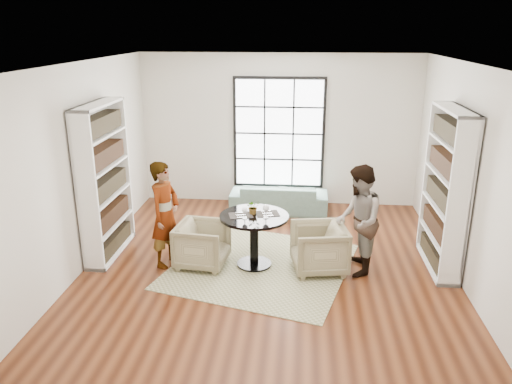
# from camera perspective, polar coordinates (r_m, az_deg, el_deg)

# --- Properties ---
(ground) EXTENTS (6.00, 6.00, 0.00)m
(ground) POSITION_cam_1_polar(r_m,az_deg,el_deg) (7.65, 1.39, -8.57)
(ground) COLOR brown
(room_shell) EXTENTS (6.00, 6.01, 6.00)m
(room_shell) POSITION_cam_1_polar(r_m,az_deg,el_deg) (7.69, 1.74, 1.66)
(room_shell) COLOR silver
(room_shell) RESTS_ON ground
(rug) EXTENTS (3.10, 3.10, 0.01)m
(rug) POSITION_cam_1_polar(r_m,az_deg,el_deg) (7.68, 0.57, -8.41)
(rug) COLOR tan
(rug) RESTS_ON ground
(pedestal_table) EXTENTS (1.03, 1.03, 0.82)m
(pedestal_table) POSITION_cam_1_polar(r_m,az_deg,el_deg) (7.46, -0.21, -4.31)
(pedestal_table) COLOR black
(pedestal_table) RESTS_ON ground
(sofa) EXTENTS (1.90, 0.76, 0.55)m
(sofa) POSITION_cam_1_polar(r_m,az_deg,el_deg) (9.80, 2.63, -0.64)
(sofa) COLOR gray
(sofa) RESTS_ON ground
(armchair_left) EXTENTS (0.83, 0.81, 0.68)m
(armchair_left) POSITION_cam_1_polar(r_m,az_deg,el_deg) (7.61, -6.13, -5.99)
(armchair_left) COLOR tan
(armchair_left) RESTS_ON ground
(armchair_right) EXTENTS (0.90, 0.88, 0.71)m
(armchair_right) POSITION_cam_1_polar(r_m,az_deg,el_deg) (7.47, 7.19, -6.38)
(armchair_right) COLOR tan
(armchair_right) RESTS_ON ground
(person_left) EXTENTS (0.55, 0.68, 1.62)m
(person_left) POSITION_cam_1_polar(r_m,az_deg,el_deg) (7.56, -10.35, -2.53)
(person_left) COLOR gray
(person_left) RESTS_ON ground
(person_right) EXTENTS (0.63, 0.80, 1.63)m
(person_right) POSITION_cam_1_polar(r_m,az_deg,el_deg) (7.34, 11.63, -3.22)
(person_right) COLOR gray
(person_right) RESTS_ON ground
(placemat_left) EXTENTS (0.40, 0.34, 0.01)m
(placemat_left) POSITION_cam_1_polar(r_m,az_deg,el_deg) (7.37, -1.76, -2.68)
(placemat_left) COLOR black
(placemat_left) RESTS_ON pedestal_table
(placemat_right) EXTENTS (0.40, 0.34, 0.01)m
(placemat_right) POSITION_cam_1_polar(r_m,az_deg,el_deg) (7.43, 1.29, -2.49)
(placemat_right) COLOR black
(placemat_right) RESTS_ON pedestal_table
(cutlery_left) EXTENTS (0.19, 0.25, 0.01)m
(cutlery_left) POSITION_cam_1_polar(r_m,az_deg,el_deg) (7.37, -1.76, -2.63)
(cutlery_left) COLOR silver
(cutlery_left) RESTS_ON placemat_left
(cutlery_right) EXTENTS (0.19, 0.25, 0.01)m
(cutlery_right) POSITION_cam_1_polar(r_m,az_deg,el_deg) (7.43, 1.29, -2.44)
(cutlery_right) COLOR silver
(cutlery_right) RESTS_ON placemat_right
(wine_glass_left) EXTENTS (0.08, 0.08, 0.18)m
(wine_glass_left) POSITION_cam_1_polar(r_m,az_deg,el_deg) (7.20, -1.29, -2.13)
(wine_glass_left) COLOR silver
(wine_glass_left) RESTS_ON pedestal_table
(wine_glass_right) EXTENTS (0.09, 0.09, 0.21)m
(wine_glass_right) POSITION_cam_1_polar(r_m,az_deg,el_deg) (7.22, 1.15, -1.90)
(wine_glass_right) COLOR silver
(wine_glass_right) RESTS_ON pedestal_table
(flower_centerpiece) EXTENTS (0.24, 0.23, 0.22)m
(flower_centerpiece) POSITION_cam_1_polar(r_m,az_deg,el_deg) (7.39, -0.32, -1.72)
(flower_centerpiece) COLOR gray
(flower_centerpiece) RESTS_ON pedestal_table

